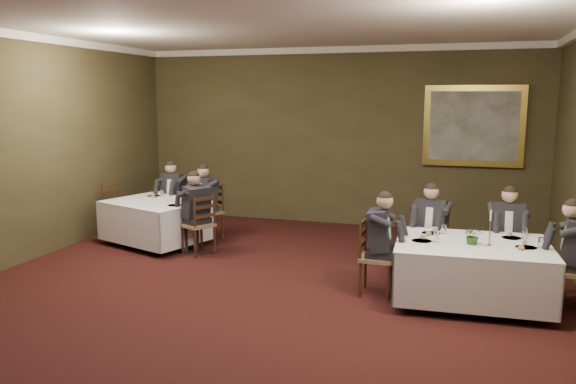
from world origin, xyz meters
The scene contains 26 objects.
ground centered at (0.00, 0.00, 0.00)m, with size 10.00×10.00×0.00m, color black.
ceiling centered at (0.00, 0.00, 3.50)m, with size 8.00×10.00×0.10m, color silver.
back_wall centered at (0.00, 5.00, 1.75)m, with size 8.00×0.10×3.50m, color #36331B.
crown_molding centered at (0.00, 0.00, 3.44)m, with size 8.00×10.00×0.12m.
table_main centered at (2.60, 1.11, 0.45)m, with size 1.92×1.49×0.67m.
table_second centered at (-2.60, 2.43, 0.45)m, with size 1.97×1.73×0.67m.
chair_main_backleft centered at (2.06, 2.04, 0.28)m, with size 0.52×0.50×1.00m.
diner_main_backleft centered at (2.06, 2.03, 0.51)m, with size 0.49×0.55×1.35m.
chair_main_backright centered at (3.06, 2.09, 0.28)m, with size 0.47×0.45×1.00m.
diner_main_backright centered at (3.06, 2.07, 0.51)m, with size 0.44×0.51×1.35m.
chair_main_endleft centered at (1.42, 1.06, 0.28)m, with size 0.42×0.44×1.00m.
diner_main_endleft centered at (1.44, 1.06, 0.51)m, with size 0.48×0.42×1.35m.
chair_main_endright centered at (3.78, 1.16, 0.28)m, with size 0.48×0.49×1.00m.
diner_main_endright centered at (3.76, 1.16, 0.51)m, with size 0.53×0.46×1.35m.
chair_sec_backleft centered at (-2.74, 3.38, 0.28)m, with size 0.50×0.48×1.00m.
diner_sec_backleft centered at (-2.74, 3.37, 0.51)m, with size 0.47×0.53×1.35m.
chair_sec_backright centered at (-1.90, 3.09, 0.28)m, with size 0.60×0.59×1.00m.
diner_sec_backright centered at (-1.91, 3.08, 0.51)m, with size 0.60×0.62×1.35m.
chair_sec_endright centered at (-1.61, 2.09, 0.28)m, with size 0.58×0.59×1.00m.
diner_sec_endright centered at (-1.63, 2.09, 0.51)m, with size 0.61×0.58×1.35m.
chair_sec_endleft centered at (-3.59, 2.78, 0.28)m, with size 0.51×0.53×1.00m.
centerpiece centered at (2.60, 1.04, 0.89)m, with size 0.23×0.20×0.25m, color #2D5926.
candlestick centered at (2.79, 1.05, 0.93)m, with size 0.07×0.07×0.45m.
place_setting_table_main centered at (2.14, 1.50, 0.80)m, with size 0.33×0.31×0.14m.
place_setting_table_second centered at (-2.85, 2.93, 0.80)m, with size 0.33×0.31×0.14m.
painting centered at (2.60, 4.94, 2.01)m, with size 1.78×0.09×1.49m.
Camera 1 is at (2.41, -5.98, 2.54)m, focal length 35.00 mm.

